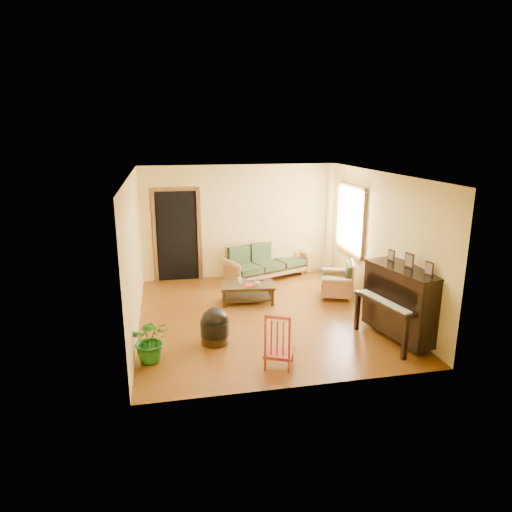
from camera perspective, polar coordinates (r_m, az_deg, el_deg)
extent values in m
plane|color=#582C0B|center=(8.56, 0.90, -7.43)|extent=(5.00, 5.00, 0.00)
cube|color=black|center=(10.45, -9.85, 2.43)|extent=(1.08, 0.16, 2.05)
cube|color=white|center=(9.99, 11.80, 4.54)|extent=(0.12, 1.36, 1.46)
cube|color=#9D6539|center=(10.56, 1.40, -0.56)|extent=(2.15, 1.50, 0.85)
cube|color=black|center=(9.12, -1.06, -4.69)|extent=(1.10, 0.68, 0.38)
cube|color=#9D6539|center=(9.51, 10.00, -2.85)|extent=(0.95, 0.97, 0.77)
cube|color=black|center=(7.81, 17.92, -5.70)|extent=(1.09, 1.52, 1.22)
cylinder|color=black|center=(7.46, -5.17, -9.20)|extent=(0.56, 0.56, 0.44)
cube|color=maroon|center=(6.66, 2.94, -10.35)|extent=(0.54, 0.56, 0.85)
cube|color=gold|center=(11.06, 6.07, -0.75)|extent=(0.41, 0.10, 0.54)
cylinder|color=#304891|center=(11.01, 8.64, -1.66)|extent=(0.22, 0.22, 0.27)
imported|color=#1B5F1C|center=(7.00, -12.99, -10.17)|extent=(0.69, 0.61, 0.69)
imported|color=#A12615|center=(8.96, -1.40, -3.71)|extent=(0.17, 0.22, 0.02)
cylinder|color=white|center=(9.10, -1.99, -3.07)|extent=(0.09, 0.09, 0.12)
cylinder|color=silver|center=(9.01, 0.16, -3.44)|extent=(0.11, 0.11, 0.07)
cube|color=black|center=(9.27, 0.54, -3.06)|extent=(0.16, 0.06, 0.02)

